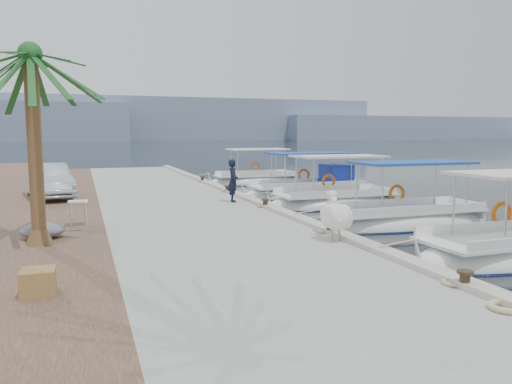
{
  "coord_description": "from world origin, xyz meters",
  "views": [
    {
      "loc": [
        -6.55,
        -15.25,
        3.19
      ],
      "look_at": [
        -1.0,
        0.66,
        1.2
      ],
      "focal_mm": 35.0,
      "sensor_mm": 36.0,
      "label": 1
    }
  ],
  "objects_px": {
    "date_palm": "(30,56)",
    "fisherman": "(233,181)",
    "fishing_caique_c": "(334,204)",
    "pelican": "(336,216)",
    "fishing_caique_d": "(309,193)",
    "parked_car": "(49,181)",
    "fishing_caique_e": "(255,182)",
    "fishing_caique_b": "(406,222)"
  },
  "relations": [
    {
      "from": "date_palm",
      "to": "fisherman",
      "type": "bearing_deg",
      "value": 40.35
    },
    {
      "from": "fishing_caique_c",
      "to": "pelican",
      "type": "relative_size",
      "value": 4.04
    },
    {
      "from": "pelican",
      "to": "fisherman",
      "type": "xyz_separation_m",
      "value": [
        -0.41,
        7.66,
        0.21
      ]
    },
    {
      "from": "fishing_caique_c",
      "to": "fishing_caique_d",
      "type": "xyz_separation_m",
      "value": [
        0.47,
        3.53,
        0.07
      ]
    },
    {
      "from": "fisherman",
      "to": "parked_car",
      "type": "bearing_deg",
      "value": 69.35
    },
    {
      "from": "fishing_caique_d",
      "to": "fishing_caique_e",
      "type": "distance_m",
      "value": 6.71
    },
    {
      "from": "fishing_caique_e",
      "to": "parked_car",
      "type": "bearing_deg",
      "value": -148.71
    },
    {
      "from": "pelican",
      "to": "date_palm",
      "type": "distance_m",
      "value": 8.27
    },
    {
      "from": "fishing_caique_d",
      "to": "date_palm",
      "type": "height_order",
      "value": "date_palm"
    },
    {
      "from": "fishing_caique_e",
      "to": "pelican",
      "type": "xyz_separation_m",
      "value": [
        -4.28,
        -18.47,
        1.01
      ]
    },
    {
      "from": "fishing_caique_c",
      "to": "fisherman",
      "type": "xyz_separation_m",
      "value": [
        -4.8,
        -0.6,
        1.21
      ]
    },
    {
      "from": "fishing_caique_c",
      "to": "fishing_caique_e",
      "type": "height_order",
      "value": "same"
    },
    {
      "from": "fishing_caique_d",
      "to": "date_palm",
      "type": "relative_size",
      "value": 1.32
    },
    {
      "from": "pelican",
      "to": "fishing_caique_c",
      "type": "bearing_deg",
      "value": 61.99
    },
    {
      "from": "pelican",
      "to": "date_palm",
      "type": "height_order",
      "value": "date_palm"
    },
    {
      "from": "fishing_caique_b",
      "to": "fisherman",
      "type": "height_order",
      "value": "fishing_caique_b"
    },
    {
      "from": "fishing_caique_d",
      "to": "parked_car",
      "type": "relative_size",
      "value": 1.66
    },
    {
      "from": "fisherman",
      "to": "fishing_caique_e",
      "type": "bearing_deg",
      "value": -15.51
    },
    {
      "from": "fishing_caique_b",
      "to": "fisherman",
      "type": "distance_m",
      "value": 6.68
    },
    {
      "from": "fisherman",
      "to": "parked_car",
      "type": "xyz_separation_m",
      "value": [
        -6.92,
        3.77,
        -0.13
      ]
    },
    {
      "from": "fishing_caique_c",
      "to": "fisherman",
      "type": "height_order",
      "value": "fishing_caique_c"
    },
    {
      "from": "fishing_caique_b",
      "to": "parked_car",
      "type": "height_order",
      "value": "fishing_caique_b"
    },
    {
      "from": "date_palm",
      "to": "fishing_caique_e",
      "type": "bearing_deg",
      "value": 55.5
    },
    {
      "from": "fishing_caique_e",
      "to": "date_palm",
      "type": "xyz_separation_m",
      "value": [
        -11.3,
        -16.44,
        4.87
      ]
    },
    {
      "from": "fishing_caique_b",
      "to": "pelican",
      "type": "height_order",
      "value": "fishing_caique_b"
    },
    {
      "from": "pelican",
      "to": "parked_car",
      "type": "height_order",
      "value": "parked_car"
    },
    {
      "from": "fishing_caique_b",
      "to": "parked_car",
      "type": "distance_m",
      "value": 14.4
    },
    {
      "from": "fishing_caique_e",
      "to": "fisherman",
      "type": "height_order",
      "value": "fishing_caique_e"
    },
    {
      "from": "fishing_caique_d",
      "to": "date_palm",
      "type": "bearing_deg",
      "value": -140.62
    },
    {
      "from": "fishing_caique_b",
      "to": "pelican",
      "type": "relative_size",
      "value": 4.22
    },
    {
      "from": "fishing_caique_b",
      "to": "fishing_caique_d",
      "type": "distance_m",
      "value": 8.48
    },
    {
      "from": "parked_car",
      "to": "fishing_caique_e",
      "type": "bearing_deg",
      "value": 20.79
    },
    {
      "from": "fisherman",
      "to": "date_palm",
      "type": "distance_m",
      "value": 9.42
    },
    {
      "from": "parked_car",
      "to": "pelican",
      "type": "bearing_deg",
      "value": -67.81
    },
    {
      "from": "fishing_caique_c",
      "to": "parked_car",
      "type": "bearing_deg",
      "value": 164.91
    },
    {
      "from": "fishing_caique_e",
      "to": "fishing_caique_c",
      "type": "bearing_deg",
      "value": -89.34
    },
    {
      "from": "fishing_caique_b",
      "to": "fisherman",
      "type": "relative_size",
      "value": 4.0
    },
    {
      "from": "fishing_caique_d",
      "to": "date_palm",
      "type": "distance_m",
      "value": 16.11
    },
    {
      "from": "fishing_caique_c",
      "to": "date_palm",
      "type": "bearing_deg",
      "value": -151.4
    },
    {
      "from": "fishing_caique_d",
      "to": "fishing_caique_e",
      "type": "xyz_separation_m",
      "value": [
        -0.59,
        6.68,
        -0.06
      ]
    },
    {
      "from": "fisherman",
      "to": "parked_car",
      "type": "height_order",
      "value": "fisherman"
    },
    {
      "from": "fishing_caique_d",
      "to": "fishing_caique_c",
      "type": "bearing_deg",
      "value": -97.62
    }
  ]
}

